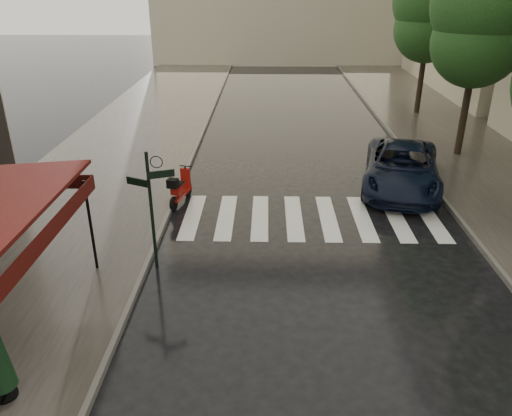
{
  "coord_description": "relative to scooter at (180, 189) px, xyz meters",
  "views": [
    {
      "loc": [
        1.58,
        -7.91,
        6.73
      ],
      "look_at": [
        1.33,
        3.64,
        1.4
      ],
      "focal_mm": 35.0,
      "sensor_mm": 36.0,
      "label": 1
    }
  ],
  "objects": [
    {
      "name": "scooter",
      "position": [
        0.0,
        0.0,
        0.0
      ],
      "size": [
        0.67,
        1.66,
        1.11
      ],
      "rotation": [
        0.0,
        0.0,
        -0.23
      ],
      "color": "black",
      "rests_on": "ground"
    },
    {
      "name": "sidewalk_near",
      "position": [
        -3.28,
        5.04,
        -0.45
      ],
      "size": [
        6.0,
        60.0,
        0.12
      ],
      "primitive_type": "cube",
      "color": "#38332D",
      "rests_on": "ground"
    },
    {
      "name": "tree_far",
      "position": [
        10.92,
        12.04,
        4.94
      ],
      "size": [
        3.8,
        3.8,
        8.16
      ],
      "color": "black",
      "rests_on": "sidewalk_far"
    },
    {
      "name": "crosswalk",
      "position": [
        4.19,
        -0.96,
        -0.51
      ],
      "size": [
        7.85,
        3.2,
        0.01
      ],
      "color": "silver",
      "rests_on": "ground"
    },
    {
      "name": "parked_car",
      "position": [
        7.51,
        1.57,
        0.24
      ],
      "size": [
        3.67,
        5.83,
        1.5
      ],
      "primitive_type": "imported",
      "rotation": [
        0.0,
        0.0,
        -0.23
      ],
      "color": "black",
      "rests_on": "ground"
    },
    {
      "name": "curb_near",
      "position": [
        -0.23,
        5.04,
        -0.44
      ],
      "size": [
        0.12,
        60.0,
        0.16
      ],
      "primitive_type": "cube",
      "color": "#595651",
      "rests_on": "ground"
    },
    {
      "name": "tree_mid",
      "position": [
        10.72,
        5.04,
        5.08
      ],
      "size": [
        3.8,
        3.8,
        8.34
      ],
      "color": "black",
      "rests_on": "sidewalk_far"
    },
    {
      "name": "curb_far",
      "position": [
        8.67,
        5.04,
        -0.44
      ],
      "size": [
        0.12,
        60.0,
        0.16
      ],
      "primitive_type": "cube",
      "color": "#595651",
      "rests_on": "ground"
    },
    {
      "name": "sidewalk_far",
      "position": [
        11.47,
        5.04,
        -0.45
      ],
      "size": [
        5.5,
        60.0,
        0.12
      ],
      "primitive_type": "cube",
      "color": "#38332D",
      "rests_on": "ground"
    },
    {
      "name": "ground",
      "position": [
        1.22,
        -6.96,
        -0.51
      ],
      "size": [
        120.0,
        120.0,
        0.0
      ],
      "primitive_type": "plane",
      "color": "black",
      "rests_on": "ground"
    },
    {
      "name": "signpost",
      "position": [
        0.03,
        -3.96,
        1.32
      ],
      "size": [
        1.17,
        0.29,
        3.1
      ],
      "color": "black",
      "rests_on": "ground"
    }
  ]
}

